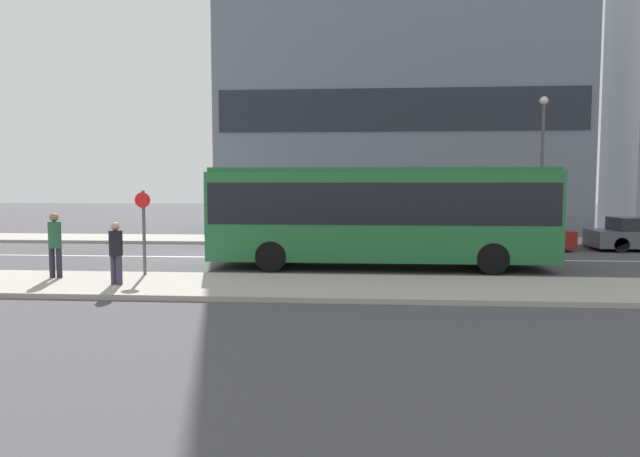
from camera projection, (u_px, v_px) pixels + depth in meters
The scene contains 11 objects.
ground_plane at pixel (205, 257), 21.26m from camera, with size 120.00×120.00×0.00m, color #444447.
sidewalk_near at pixel (138, 284), 15.04m from camera, with size 44.00×3.50×0.13m.
sidewalk_far at pixel (241, 239), 27.47m from camera, with size 44.00×3.50×0.13m.
lane_centerline at pixel (205, 257), 21.26m from camera, with size 41.80×0.16×0.01m.
apartment_block_left_tower at pixel (398, 21), 32.36m from camera, with size 19.96×6.48×23.97m.
city_bus at pixel (379, 211), 18.33m from camera, with size 10.87×2.49×3.23m.
parked_car_0 at pixel (518, 234), 23.59m from camera, with size 4.07×1.78×1.39m.
pedestrian_near_stop at pixel (55, 241), 15.64m from camera, with size 0.35×0.34×1.79m.
pedestrian_down_pavement at pixel (116, 249), 14.59m from camera, with size 0.34×0.34×1.61m.
bus_stop_sign at pixel (144, 225), 16.19m from camera, with size 0.44×0.12×2.40m.
street_lamp at pixel (542, 153), 24.86m from camera, with size 0.36×0.36×6.38m.
Camera 1 is at (5.96, -20.71, 2.69)m, focal length 32.00 mm.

